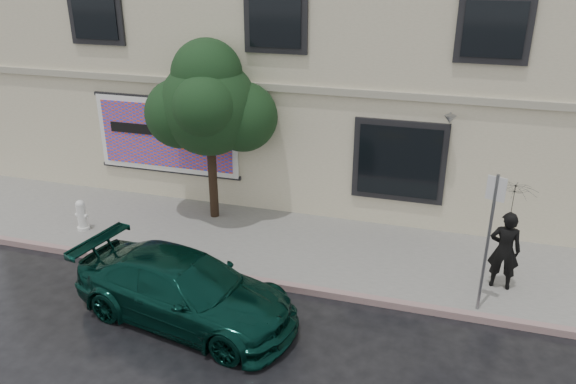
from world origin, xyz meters
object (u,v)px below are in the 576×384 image
(street_tree, at_px, (209,107))
(fire_hydrant, at_px, (82,215))
(car, at_px, (185,290))
(pedestrian, at_px, (505,250))

(street_tree, height_order, fire_hydrant, street_tree)
(car, bearing_deg, pedestrian, -54.94)
(pedestrian, bearing_deg, street_tree, -7.48)
(pedestrian, distance_m, fire_hydrant, 10.18)
(car, relative_size, pedestrian, 2.63)
(car, relative_size, street_tree, 1.08)
(pedestrian, distance_m, street_tree, 7.69)
(pedestrian, xyz_separation_m, fire_hydrant, (-10.17, -0.21, -0.48))
(car, relative_size, fire_hydrant, 5.65)
(car, bearing_deg, street_tree, 26.50)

